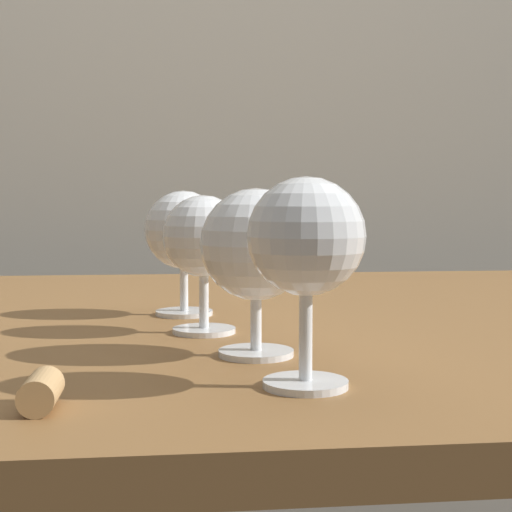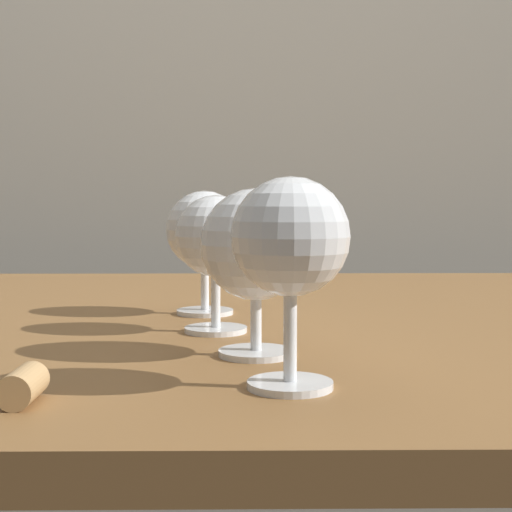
# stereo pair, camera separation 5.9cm
# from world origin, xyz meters

# --- Properties ---
(dining_table) EXTENTS (1.54, 0.93, 0.71)m
(dining_table) POSITION_xyz_m (0.00, 0.00, 0.64)
(dining_table) COLOR brown
(dining_table) RESTS_ON ground_plane
(wine_glass_merlot) EXTENTS (0.08, 0.08, 0.14)m
(wine_glass_merlot) POSITION_xyz_m (-0.01, -0.34, 0.81)
(wine_glass_merlot) COLOR white
(wine_glass_merlot) RESTS_ON dining_table
(wine_glass_cabernet) EXTENTS (0.09, 0.09, 0.13)m
(wine_glass_cabernet) POSITION_xyz_m (-0.03, -0.23, 0.80)
(wine_glass_cabernet) COLOR white
(wine_glass_cabernet) RESTS_ON dining_table
(wine_glass_white) EXTENTS (0.08, 0.08, 0.13)m
(wine_glass_white) POSITION_xyz_m (-0.06, -0.12, 0.80)
(wine_glass_white) COLOR white
(wine_glass_white) RESTS_ON dining_table
(wine_glass_amber) EXTENTS (0.08, 0.08, 0.14)m
(wine_glass_amber) POSITION_xyz_m (-0.08, -0.01, 0.80)
(wine_glass_amber) COLOR white
(wine_glass_amber) RESTS_ON dining_table
(cork) EXTENTS (0.02, 0.04, 0.02)m
(cork) POSITION_xyz_m (-0.17, -0.38, 0.72)
(cork) COLOR tan
(cork) RESTS_ON dining_table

